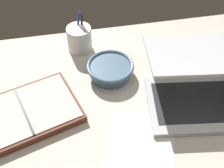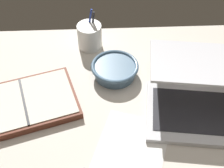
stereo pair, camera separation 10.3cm
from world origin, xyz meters
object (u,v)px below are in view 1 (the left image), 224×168
at_px(laptop, 198,86).
at_px(pen_cup, 79,39).
at_px(bowl, 110,69).
at_px(planner, 25,114).

height_order(laptop, pen_cup, laptop).
distance_m(bowl, planner, 0.34).
xyz_separation_m(laptop, bowl, (-0.27, 0.16, -0.03)).
bearing_deg(planner, pen_cup, 37.63).
xyz_separation_m(pen_cup, planner, (-0.22, -0.31, -0.04)).
height_order(laptop, planner, laptop).
height_order(bowl, pen_cup, pen_cup).
distance_m(laptop, pen_cup, 0.49).
distance_m(bowl, pen_cup, 0.20).
bearing_deg(pen_cup, planner, -125.36).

